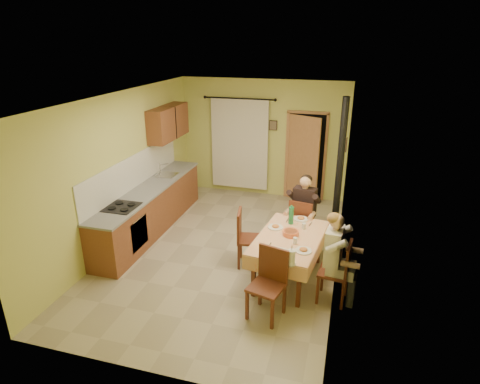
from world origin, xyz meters
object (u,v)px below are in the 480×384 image
(man_far, at_px, (304,204))
(stove_flue, at_px, (337,198))
(dining_table, at_px, (289,257))
(chair_right, at_px, (333,283))
(chair_far, at_px, (302,234))
(chair_near, at_px, (267,298))
(man_right, at_px, (336,248))
(chair_left, at_px, (250,249))

(man_far, bearing_deg, stove_flue, 20.89)
(stove_flue, bearing_deg, dining_table, -118.45)
(dining_table, bearing_deg, chair_right, -21.62)
(dining_table, bearing_deg, stove_flue, 68.48)
(chair_far, xyz_separation_m, man_far, (0.00, 0.01, 0.59))
(chair_right, xyz_separation_m, man_far, (-0.66, 1.49, 0.59))
(chair_near, relative_size, stove_flue, 0.36)
(dining_table, distance_m, chair_right, 0.85)
(chair_far, xyz_separation_m, chair_near, (-0.22, -2.09, 0.00))
(chair_far, distance_m, chair_right, 1.61)
(chair_right, distance_m, stove_flue, 1.75)
(stove_flue, bearing_deg, chair_near, -109.49)
(chair_right, distance_m, man_right, 0.59)
(man_right, relative_size, stove_flue, 0.50)
(dining_table, bearing_deg, chair_far, 92.85)
(chair_near, xyz_separation_m, chair_right, (0.88, 0.62, -0.00))
(chair_far, distance_m, stove_flue, 0.93)
(stove_flue, bearing_deg, man_right, -86.97)
(chair_near, height_order, chair_right, chair_near)
(chair_left, bearing_deg, chair_near, 14.02)
(dining_table, relative_size, man_right, 1.23)
(chair_near, height_order, man_far, man_far)
(chair_near, bearing_deg, man_right, -129.53)
(chair_left, bearing_deg, man_far, 126.51)
(chair_far, bearing_deg, chair_left, -123.21)
(chair_far, relative_size, man_far, 0.71)
(stove_flue, bearing_deg, chair_left, -145.29)
(chair_near, relative_size, man_right, 0.73)
(chair_left, xyz_separation_m, man_far, (0.79, 0.83, 0.59))
(dining_table, distance_m, stove_flue, 1.49)
(chair_far, distance_m, man_far, 0.59)
(chair_right, bearing_deg, chair_far, 30.26)
(dining_table, relative_size, chair_left, 1.71)
(chair_right, relative_size, man_right, 0.70)
(chair_left, bearing_deg, dining_table, 60.59)
(chair_near, distance_m, man_right, 1.22)
(chair_near, height_order, chair_left, chair_near)
(dining_table, distance_m, chair_left, 0.76)
(chair_near, bearing_deg, chair_right, -130.03)
(chair_near, relative_size, chair_left, 1.01)
(dining_table, distance_m, man_far, 1.19)
(chair_far, bearing_deg, stove_flue, 22.23)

